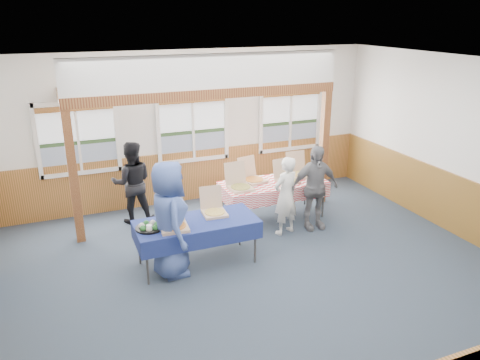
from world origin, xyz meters
name	(u,v)px	position (x,y,z in m)	size (l,w,h in m)	color
floor	(260,275)	(0.00, 0.00, 0.00)	(8.00, 8.00, 0.00)	#283441
ceiling	(263,67)	(0.00, 0.00, 3.20)	(8.00, 8.00, 0.00)	white
wall_back	(192,128)	(0.00, 3.50, 1.60)	(8.00, 8.00, 0.00)	silver
wall_front	(443,315)	(0.00, -3.50, 1.60)	(8.00, 8.00, 0.00)	silver
wall_right	(468,151)	(4.00, 0.00, 1.60)	(8.00, 8.00, 0.00)	silver
wainscot_back	(194,175)	(0.00, 3.48, 0.55)	(7.98, 0.05, 1.10)	brown
wainscot_right	(458,206)	(3.98, 0.00, 0.55)	(0.05, 6.98, 1.10)	brown
window_left	(78,134)	(-2.30, 3.46, 1.68)	(1.56, 0.10, 1.46)	white
window_mid	(193,124)	(0.00, 3.46, 1.68)	(1.56, 0.10, 1.46)	white
window_right	(290,116)	(2.30, 3.46, 1.68)	(1.56, 0.10, 1.46)	white
post_left	(74,178)	(-2.50, 2.30, 1.20)	(0.15, 0.15, 2.40)	#572513
post_right	(324,148)	(2.50, 2.30, 1.20)	(0.15, 0.15, 2.40)	#572513
cross_beam	(210,94)	(0.00, 2.30, 2.49)	(5.15, 0.18, 0.18)	#572513
table_left	(197,224)	(-0.79, 0.73, 0.70)	(2.09, 1.34, 0.76)	#313131
table_right	(273,184)	(1.15, 1.91, 0.71)	(2.17, 1.21, 0.76)	#313131
pizza_box_a	(174,224)	(-1.18, 0.62, 0.83)	(0.46, 0.54, 0.46)	tan
pizza_box_b	(214,210)	(-0.43, 0.89, 0.82)	(0.41, 0.49, 0.41)	tan
pizza_box_c	(240,185)	(0.39, 1.81, 0.83)	(0.45, 0.54, 0.46)	tan
pizza_box_d	(253,178)	(0.79, 2.10, 0.82)	(0.51, 0.58, 0.45)	tan
pizza_box_e	(286,179)	(1.39, 1.83, 0.82)	(0.43, 0.51, 0.41)	tan
pizza_box_f	(299,173)	(1.80, 2.05, 0.83)	(0.45, 0.53, 0.45)	tan
veggie_tray	(149,227)	(-1.54, 0.73, 0.79)	(0.43, 0.43, 0.10)	black
drink_glass	(318,177)	(2.00, 1.66, 0.83)	(0.07, 0.07, 0.15)	#925918
woman_white	(286,196)	(1.05, 1.20, 0.74)	(0.54, 0.35, 1.48)	silver
woman_black	(132,183)	(-1.44, 2.77, 0.81)	(0.79, 0.61, 1.62)	black
man_blue	(169,219)	(-1.25, 0.59, 0.92)	(0.90, 0.59, 1.85)	#3B5194
person_grey	(314,188)	(1.65, 1.21, 0.81)	(0.95, 0.40, 1.62)	slate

